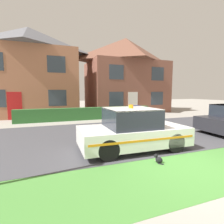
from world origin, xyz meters
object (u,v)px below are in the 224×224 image
at_px(cat, 158,159).
at_px(house_right, 126,75).
at_px(wheelie_bin, 135,113).
at_px(house_left, 30,71).
at_px(police_car, 132,130).

relative_size(cat, house_right, 0.04).
bearing_deg(house_right, wheelie_bin, -107.92).
distance_m(cat, wheelie_bin, 8.15).
bearing_deg(house_left, police_car, -70.68).
bearing_deg(cat, house_left, -23.48).
height_order(cat, wheelie_bin, wheelie_bin).
height_order(house_right, wheelie_bin, house_right).
bearing_deg(wheelie_bin, police_car, -116.55).
height_order(cat, house_right, house_right).
xyz_separation_m(police_car, house_right, (5.27, 12.08, 3.30)).
distance_m(cat, house_right, 14.93).
relative_size(house_right, wheelie_bin, 7.65).
relative_size(house_left, house_right, 0.99).
distance_m(police_car, wheelie_bin, 6.95).
bearing_deg(cat, police_car, -35.63).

